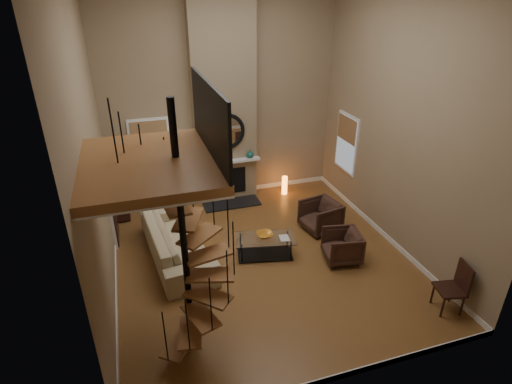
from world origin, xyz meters
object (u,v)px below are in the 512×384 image
object	(u,v)px
hutch	(117,182)
armchair_far	(345,246)
accent_lamp	(285,186)
armchair_near	(323,215)
coffee_table	(265,244)
floor_lamp	(176,173)
side_chair	(455,285)
sofa	(176,241)

from	to	relation	value
hutch	armchair_far	size ratio (longest dim) A/B	2.46
hutch	accent_lamp	xyz separation A→B (m)	(4.39, -0.09, -0.70)
armchair_near	armchair_far	world-z (taller)	armchair_near
armchair_far	coffee_table	world-z (taller)	armchair_far
floor_lamp	armchair_near	bearing A→B (deg)	-19.28
hutch	side_chair	xyz separation A→B (m)	(5.57, -5.32, -0.42)
floor_lamp	coffee_table	bearing A→B (deg)	-48.69
hutch	armchair_near	bearing A→B (deg)	-24.65
accent_lamp	side_chair	xyz separation A→B (m)	(1.18, -5.24, 0.28)
coffee_table	side_chair	world-z (taller)	side_chair
armchair_far	floor_lamp	bearing A→B (deg)	-117.75
sofa	side_chair	distance (m)	5.45
armchair_far	coffee_table	bearing A→B (deg)	-102.55
floor_lamp	accent_lamp	bearing A→B (deg)	16.06
hutch	accent_lamp	bearing A→B (deg)	-1.16
accent_lamp	coffee_table	bearing A→B (deg)	-119.00
armchair_near	floor_lamp	bearing A→B (deg)	-119.91
accent_lamp	side_chair	bearing A→B (deg)	-77.27
hutch	accent_lamp	size ratio (longest dim) A/B	3.34
armchair_far	side_chair	world-z (taller)	side_chair
hutch	floor_lamp	bearing A→B (deg)	-35.91
hutch	armchair_far	distance (m)	5.65
armchair_far	accent_lamp	size ratio (longest dim) A/B	1.36
armchair_near	side_chair	bearing A→B (deg)	6.36
sofa	accent_lamp	xyz separation A→B (m)	(3.30, 2.14, -0.15)
side_chair	accent_lamp	bearing A→B (deg)	102.73
coffee_table	side_chair	xyz separation A→B (m)	(2.66, -2.57, 0.24)
armchair_near	coffee_table	size ratio (longest dim) A/B	0.60
hutch	accent_lamp	distance (m)	4.44
armchair_far	accent_lamp	xyz separation A→B (m)	(-0.07, 3.32, -0.10)
armchair_far	hutch	bearing A→B (deg)	-117.14
sofa	side_chair	xyz separation A→B (m)	(4.48, -3.10, 0.13)
coffee_table	floor_lamp	xyz separation A→B (m)	(-1.57, 1.79, 1.13)
sofa	floor_lamp	world-z (taller)	floor_lamp
accent_lamp	armchair_far	bearing A→B (deg)	-88.71
coffee_table	side_chair	distance (m)	3.71
coffee_table	side_chair	size ratio (longest dim) A/B	1.42
floor_lamp	sofa	bearing A→B (deg)	-101.09
sofa	coffee_table	size ratio (longest dim) A/B	1.97
armchair_near	armchair_far	size ratio (longest dim) A/B	1.11
side_chair	sofa	bearing A→B (deg)	145.34
armchair_near	floor_lamp	size ratio (longest dim) A/B	0.47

